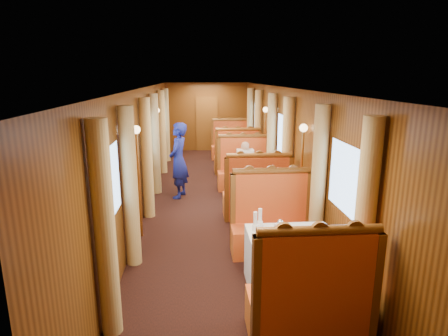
{
  "coord_description": "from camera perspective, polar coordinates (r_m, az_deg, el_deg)",
  "views": [
    {
      "loc": [
        -0.43,
        -7.94,
        2.74
      ],
      "look_at": [
        0.09,
        -1.12,
        1.05
      ],
      "focal_mm": 30.0,
      "sensor_mm": 36.0,
      "label": 1
    }
  ],
  "objects": [
    {
      "name": "sconce_left_aft",
      "position": [
        9.83,
        -10.07,
        5.75
      ],
      "size": [
        0.14,
        0.14,
        1.95
      ],
      "color": "#BF8C3F",
      "rests_on": "floor"
    },
    {
      "name": "sconce_right_fore",
      "position": [
        6.59,
        11.82,
        1.73
      ],
      "size": [
        0.14,
        0.14,
        1.95
      ],
      "color": "#BF8C3F",
      "rests_on": "floor"
    },
    {
      "name": "table_near",
      "position": [
        5.17,
        9.58,
        -13.57
      ],
      "size": [
        1.05,
        0.72,
        0.75
      ],
      "primitive_type": "cube",
      "color": "white",
      "rests_on": "floor"
    },
    {
      "name": "wall_right",
      "position": [
        8.3,
        9.13,
        3.38
      ],
      "size": [
        0.01,
        12.0,
        2.5
      ],
      "primitive_type": null,
      "rotation": [
        1.57,
        0.0,
        -1.57
      ],
      "color": "brown",
      "rests_on": "floor"
    },
    {
      "name": "window_right_mid",
      "position": [
        8.27,
        9.08,
        4.74
      ],
      "size": [
        0.01,
        1.2,
        0.9
      ],
      "primitive_type": null,
      "rotation": [
        1.57,
        0.0,
        -1.57
      ],
      "color": "#81ADE3",
      "rests_on": "wall_right"
    },
    {
      "name": "teapot_right",
      "position": [
        4.85,
        9.61,
        -9.76
      ],
      "size": [
        0.19,
        0.17,
        0.13
      ],
      "primitive_type": null,
      "rotation": [
        0.0,
        0.0,
        -0.43
      ],
      "color": "silver",
      "rests_on": "tea_tray"
    },
    {
      "name": "window_right_far",
      "position": [
        11.67,
        5.12,
        7.49
      ],
      "size": [
        0.01,
        1.2,
        0.9
      ],
      "primitive_type": null,
      "rotation": [
        1.57,
        0.0,
        -1.57
      ],
      "color": "#81ADE3",
      "rests_on": "wall_right"
    },
    {
      "name": "curtain_left_near_a",
      "position": [
        4.09,
        -17.71,
        -9.3
      ],
      "size": [
        0.22,
        0.22,
        2.35
      ],
      "primitive_type": "cylinder",
      "color": "tan",
      "rests_on": "floor"
    },
    {
      "name": "passenger",
      "position": [
        9.0,
        3.25,
        1.04
      ],
      "size": [
        0.4,
        0.44,
        0.76
      ],
      "color": "beige",
      "rests_on": "banquette_mid_aft"
    },
    {
      "name": "banquette_mid_fwd",
      "position": [
        7.4,
        5.02,
        -4.42
      ],
      "size": [
        1.3,
        0.55,
        1.34
      ],
      "color": "#B62914",
      "rests_on": "floor"
    },
    {
      "name": "wall_far",
      "position": [
        14.03,
        -2.64,
        7.78
      ],
      "size": [
        3.0,
        0.01,
        2.5
      ],
      "primitive_type": null,
      "rotation": [
        1.57,
        0.0,
        0.0
      ],
      "color": "brown",
      "rests_on": "floor"
    },
    {
      "name": "steward",
      "position": [
        8.55,
        -6.94,
        1.13
      ],
      "size": [
        0.56,
        0.72,
        1.73
      ],
      "primitive_type": "imported",
      "rotation": [
        0.0,
        0.0,
        -1.83
      ],
      "color": "navy",
      "rests_on": "floor"
    },
    {
      "name": "fruit_plate",
      "position": [
        4.95,
        13.44,
        -9.97
      ],
      "size": [
        0.2,
        0.2,
        0.05
      ],
      "rotation": [
        0.0,
        0.0,
        -0.08
      ],
      "color": "white",
      "rests_on": "table_near"
    },
    {
      "name": "curtain_left_mid_a",
      "position": [
        7.39,
        -11.69,
        1.37
      ],
      "size": [
        0.22,
        0.22,
        2.35
      ],
      "primitive_type": "cylinder",
      "color": "tan",
      "rests_on": "floor"
    },
    {
      "name": "window_left_mid",
      "position": [
        8.11,
        -11.85,
        4.44
      ],
      "size": [
        0.01,
        1.2,
        0.9
      ],
      "primitive_type": null,
      "rotation": [
        1.57,
        0.0,
        1.57
      ],
      "color": "#81ADE3",
      "rests_on": "wall_left"
    },
    {
      "name": "curtain_left_near_b",
      "position": [
        5.53,
        -14.12,
        -2.98
      ],
      "size": [
        0.22,
        0.22,
        2.35
      ],
      "primitive_type": "cylinder",
      "color": "tan",
      "rests_on": "floor"
    },
    {
      "name": "teapot_left",
      "position": [
        4.84,
        8.17,
        -9.7
      ],
      "size": [
        0.19,
        0.16,
        0.13
      ],
      "primitive_type": null,
      "rotation": [
        0.0,
        0.0,
        0.28
      ],
      "color": "silver",
      "rests_on": "tea_tray"
    },
    {
      "name": "rose_vase_far",
      "position": [
        11.67,
        1.55,
        4.95
      ],
      "size": [
        0.06,
        0.06,
        0.36
      ],
      "rotation": [
        0.0,
        0.0,
        0.4
      ],
      "color": "silver",
      "rests_on": "table_far"
    },
    {
      "name": "curtain_right_mid_a",
      "position": [
        7.55,
        9.58,
        1.73
      ],
      "size": [
        0.22,
        0.22,
        2.35
      ],
      "primitive_type": "cylinder",
      "color": "tan",
      "rests_on": "floor"
    },
    {
      "name": "wall_near",
      "position": [
        2.48,
        7.03,
        -23.12
      ],
      "size": [
        3.0,
        0.01,
        2.5
      ],
      "primitive_type": null,
      "rotation": [
        -1.57,
        0.0,
        0.0
      ],
      "color": "brown",
      "rests_on": "floor"
    },
    {
      "name": "curtain_right_mid_b",
      "position": [
        9.04,
        7.24,
        3.81
      ],
      "size": [
        0.22,
        0.22,
        2.35
      ],
      "primitive_type": "cylinder",
      "color": "tan",
      "rests_on": "floor"
    },
    {
      "name": "cup_inboard",
      "position": [
        4.98,
        4.77,
        -8.41
      ],
      "size": [
        0.08,
        0.08,
        0.26
      ],
      "rotation": [
        0.0,
        0.0,
        -0.1
      ],
      "color": "white",
      "rests_on": "table_near"
    },
    {
      "name": "banquette_far_aft",
      "position": [
        12.72,
        1.0,
        3.4
      ],
      "size": [
        1.3,
        0.55,
        1.34
      ],
      "color": "#B62914",
      "rests_on": "floor"
    },
    {
      "name": "banquette_near_aft",
      "position": [
        6.04,
        7.3,
        -8.78
      ],
      "size": [
        1.3,
        0.55,
        1.34
      ],
      "color": "#B62914",
      "rests_on": "floor"
    },
    {
      "name": "curtain_left_far_b",
      "position": [
        12.36,
        -8.83,
        6.45
      ],
      "size": [
        0.22,
        0.22,
        2.35
      ],
      "primitive_type": "cylinder",
      "color": "tan",
      "rests_on": "floor"
    },
    {
      "name": "cup_outboard",
      "position": [
        5.1,
        5.51,
        -7.86
      ],
      "size": [
        0.08,
        0.08,
        0.26
      ],
      "rotation": [
        0.0,
        0.0,
        0.35
      ],
      "color": "white",
      "rests_on": "table_near"
    },
    {
      "name": "curtain_right_near_a",
      "position": [
        4.37,
        20.61,
        -8.03
      ],
      "size": [
        0.22,
        0.22,
        2.35
      ],
      "primitive_type": "cylinder",
      "color": "tan",
      "rests_on": "floor"
    },
    {
      "name": "table_mid",
      "position": [
        8.37,
        3.89,
        -2.56
      ],
      "size": [
        1.05,
        0.72,
        0.75
      ],
      "primitive_type": "cube",
      "color": "white",
      "rests_on": "floor"
    },
    {
      "name": "window_left_near",
      "position": [
        4.74,
        -17.1,
        -2.53
      ],
      "size": [
        0.01,
        1.2,
        0.9
      ],
      "primitive_type": null,
      "rotation": [
        1.57,
        0.0,
        1.57
      ],
      "color": "#81ADE3",
      "rests_on": "wall_left"
    },
    {
      "name": "curtain_left_mid_b",
      "position": [
        8.91,
        -10.47,
        3.54
      ],
      "size": [
        0.22,
        0.22,
        2.35
      ],
      "primitive_type": "cylinder",
      "color": "tan",
      "rests_on": "floor"
    },
    {
      "name": "curtain_right_far_a",
      "position": [
        10.92,
        5.21,
        5.6
      ],
      "size": [
        0.22,
        0.22,
        2.35
      ],
      "primitive_type": "cylinder",
      "color": "tan",
      "rests_on": "floor"
    },
    {
      "name": "teapot_back",
      "position": [
        5.05,
        8.55,
        -8.79
      ],
      "size": [
        0.15,
        0.12,
        0.12
      ],
      "primitive_type": null,
      "rotation": [
        0.0,
        0.0,
        -0.1
      ],
      "color": "silver",
      "rests_on": "tea_tray"
    },
    {
      "name": "curtain_right_near_b",
      "position": [
        5.74,
        14.17,
        -2.37
      ],
      "size": [
        0.22,
        0.22,
        2.35
      ],
      "primitive_type": "cylinder",
      "color": "tan",
      "rests_on": "floor"
    },
    {
      "name": "window_right_near",
      "position": [
        5.0,
        18.28,
        -1.77
      ],
      "size": [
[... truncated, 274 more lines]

